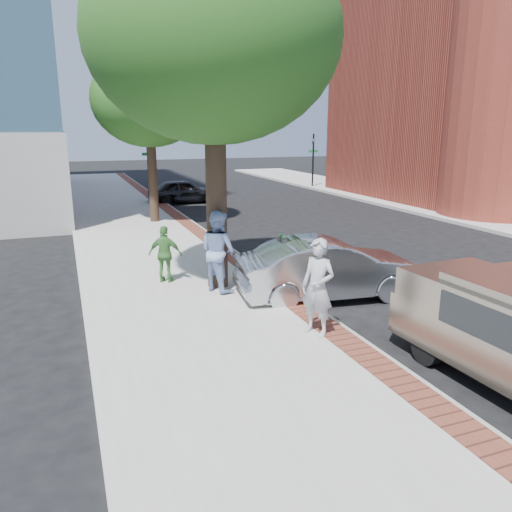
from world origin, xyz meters
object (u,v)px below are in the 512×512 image
parking_meter (282,251)px  person_green (165,254)px  person_gray (318,287)px  sedan_silver (329,269)px  person_officer (218,251)px  bg_car (183,191)px

parking_meter → person_green: person_green is taller
person_gray → person_green: bearing=175.9°
person_green → sedan_silver: bearing=174.6°
person_officer → sedan_silver: 2.81m
sedan_silver → person_green: bearing=64.2°
parking_meter → sedan_silver: 1.26m
parking_meter → bg_car: bearing=85.3°
parking_meter → person_gray: bearing=-99.2°
person_officer → sedan_silver: bearing=-138.8°
person_officer → sedan_silver: size_ratio=0.44×
bg_car → parking_meter: bearing=175.4°
person_green → bg_car: (3.97, 15.20, -0.23)m
person_green → bg_car: person_green is taller
person_gray → person_green: person_gray is taller
sedan_silver → bg_car: 17.55m
person_gray → bg_car: size_ratio=0.48×
parking_meter → person_gray: (-0.44, -2.72, -0.08)m
person_green → sedan_silver: size_ratio=0.33×
sedan_silver → bg_car: (0.34, 17.55, -0.07)m
parking_meter → person_officer: (-1.46, 0.65, -0.03)m
person_green → sedan_silver: person_green is taller
person_officer → sedan_silver: person_officer is taller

